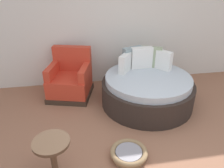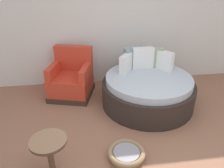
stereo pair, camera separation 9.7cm
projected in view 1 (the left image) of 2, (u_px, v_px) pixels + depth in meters
name	position (u px, v px, depth m)	size (l,w,h in m)	color
ground_plane	(155.00, 161.00, 2.94)	(8.00, 8.00, 0.02)	#936047
back_wall	(120.00, 14.00, 4.49)	(8.00, 0.12, 2.95)	silver
round_daybed	(147.00, 89.00, 4.09)	(1.70, 1.70, 0.98)	#2D231E
red_armchair	(70.00, 80.00, 4.36)	(0.98, 0.98, 0.94)	#38281E
pet_basket	(129.00, 153.00, 2.95)	(0.51, 0.51, 0.13)	#8E704C
side_table	(52.00, 147.00, 2.56)	(0.44, 0.44, 0.52)	#473323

